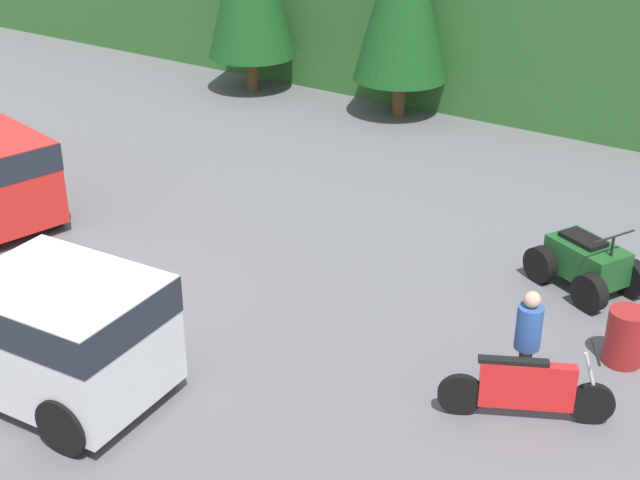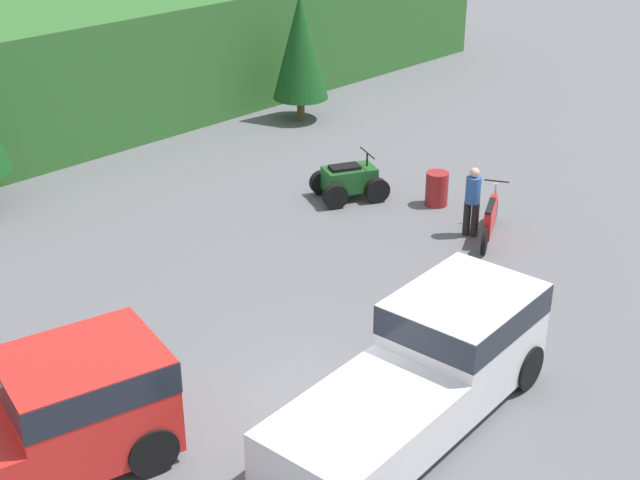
# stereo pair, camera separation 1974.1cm
# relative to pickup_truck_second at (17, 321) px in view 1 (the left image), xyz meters

# --- Properties ---
(ground_plane) EXTENTS (80.00, 80.00, 0.00)m
(ground_plane) POSITION_rel_pickup_truck_second_xyz_m (-1.09, 1.42, -0.98)
(ground_plane) COLOR #5B5B60
(hillside_backdrop) EXTENTS (44.00, 6.00, 3.81)m
(hillside_backdrop) POSITION_rel_pickup_truck_second_xyz_m (-1.09, 17.42, 0.92)
(hillside_backdrop) COLOR #2D6028
(hillside_backdrop) RESTS_ON ground_plane
(pickup_truck_second) EXTENTS (5.79, 2.42, 1.86)m
(pickup_truck_second) POSITION_rel_pickup_truck_second_xyz_m (0.00, 0.00, 0.00)
(pickup_truck_second) COLOR silver
(pickup_truck_second) RESTS_ON ground_plane
(dirt_bike) EXTENTS (2.15, 1.24, 1.15)m
(dirt_bike) POSITION_rel_pickup_truck_second_xyz_m (6.40, 3.18, -0.50)
(dirt_bike) COLOR black
(dirt_bike) RESTS_ON ground_plane
(quad_atv) EXTENTS (2.15, 1.86, 1.21)m
(quad_atv) POSITION_rel_pickup_truck_second_xyz_m (5.84, 7.18, -0.51)
(quad_atv) COLOR black
(quad_atv) RESTS_ON ground_plane
(rider_person) EXTENTS (0.46, 0.46, 1.72)m
(rider_person) POSITION_rel_pickup_truck_second_xyz_m (6.19, 3.58, -0.04)
(rider_person) COLOR black
(rider_person) RESTS_ON ground_plane
(steel_barrel) EXTENTS (0.58, 0.58, 0.88)m
(steel_barrel) POSITION_rel_pickup_truck_second_xyz_m (7.09, 5.28, -0.54)
(steel_barrel) COLOR maroon
(steel_barrel) RESTS_ON ground_plane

